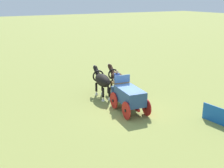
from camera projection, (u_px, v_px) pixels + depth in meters
ground_plane at (129, 112)px, 19.64m from camera, size 220.00×220.00×0.00m
show_wagon at (129, 96)px, 19.43m from camera, size 5.56×1.97×2.65m
draft_horse_near at (102, 80)px, 22.16m from camera, size 3.22×1.21×2.25m
draft_horse_off at (117, 78)px, 22.66m from camera, size 3.08×1.12×2.27m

